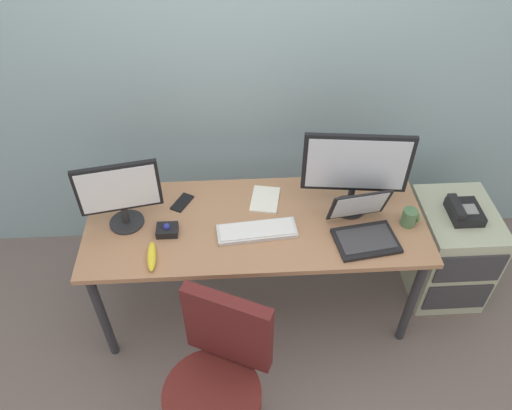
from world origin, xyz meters
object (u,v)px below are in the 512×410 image
Objects in this scene: desk_phone at (464,211)px; banana at (152,256)px; laptop at (363,227)px; paper_notepad at (265,199)px; coffee_mug at (410,217)px; monitor_side at (119,193)px; file_cabinet at (448,250)px; office_chair at (218,390)px; cell_phone at (182,203)px; monitor_main at (356,168)px; trackball_mouse at (167,230)px; keyboard at (256,231)px.

desk_phone is 1.73m from banana.
laptop is 0.56m from paper_notepad.
coffee_mug is 0.46× the size of paper_notepad.
file_cabinet is at bearing 2.33° from monitor_side.
monitor_side is 1.97× the size of paper_notepad.
office_chair reaches higher than paper_notepad.
office_chair is 1.02m from paper_notepad.
banana is at bearing -78.72° from cell_phone.
monitor_side is at bearing 120.23° from office_chair.
coffee_mug is (-0.38, -0.15, 0.12)m from desk_phone.
office_chair is at bearing -49.92° from cell_phone.
banana is (-1.06, -0.10, -0.03)m from laptop.
banana is at bearing -163.72° from monitor_main.
monitor_main is at bearing -178.92° from desk_phone.
cell_phone is at bearing 174.22° from monitor_main.
monitor_main is 0.54m from paper_notepad.
cell_phone is (-1.19, 0.23, -0.04)m from coffee_mug.
laptop is at bearing -166.27° from coffee_mug.
banana is at bearing -174.41° from laptop.
paper_notepad is 1.46× the size of cell_phone.
file_cabinet is 1.20m from paper_notepad.
desk_phone is 0.57× the size of laptop.
desk_phone is at bearing 4.94° from trackball_mouse.
banana is (-0.31, 0.54, 0.32)m from office_chair.
desk_phone is at bearing 1.83° from monitor_side.
desk_phone is at bearing 8.05° from keyboard.
cell_phone is 0.75× the size of banana.
office_chair is at bearing -130.75° from monitor_main.
monitor_side is 0.97× the size of keyboard.
laptop is at bearing -81.26° from monitor_main.
monitor_main is 0.60m from keyboard.
monitor_main is 0.95m from cell_phone.
monitor_main reaches higher than cell_phone.
desk_phone is 1.41× the size of cell_phone.
keyboard is at bearing -9.03° from monitor_side.
coffee_mug is (1.01, 0.71, 0.35)m from office_chair.
office_chair reaches higher than file_cabinet.
coffee_mug is (1.26, -0.01, 0.03)m from trackball_mouse.
banana is at bearing 119.67° from office_chair.
office_chair reaches higher than desk_phone.
cell_phone is at bearing 26.18° from monitor_side.
desk_phone is 1.12m from paper_notepad.
banana is (-1.32, -0.17, -0.03)m from coffee_mug.
coffee_mug is (0.29, -0.13, -0.24)m from monitor_main.
keyboard is 2.21× the size of banana.
monitor_side is 2.15× the size of banana.
laptop is 3.18× the size of trackball_mouse.
monitor_main is 0.39m from coffee_mug.
keyboard is at bearing 175.43° from laptop.
monitor_main is 5.62× the size of coffee_mug.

